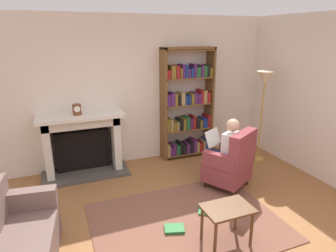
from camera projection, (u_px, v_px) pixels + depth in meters
The scene contains 12 objects.
ground at pixel (197, 236), 3.58m from camera, with size 14.00×14.00×0.00m, color #966036.
back_wall at pixel (136, 91), 5.43m from camera, with size 5.60×0.10×2.70m, color silver.
side_wall_right at pixel (300, 93), 5.21m from camera, with size 0.10×5.20×2.70m, color silver.
area_rug at pixel (186, 222), 3.84m from camera, with size 2.40×1.80×0.01m, color brown.
fireplace at pixel (83, 142), 5.07m from camera, with size 1.45×0.64×1.09m.
mantel_clock at pixel (77, 109), 4.78m from camera, with size 0.14×0.14×0.18m.
bookshelf at pixel (187, 106), 5.68m from camera, with size 1.02×0.32×2.14m.
armchair_reading at pixel (231, 163), 4.60m from camera, with size 0.86×0.86×0.97m.
seated_reader at pixel (225, 149), 4.61m from camera, with size 0.54×0.59×1.14m.
side_table at pixel (227, 213), 3.34m from camera, with size 0.56×0.39×0.48m.
scattered_books at pixel (191, 220), 3.85m from camera, with size 0.90×0.46×0.04m.
floor_lamp at pixel (264, 86), 5.32m from camera, with size 0.32×0.32×1.72m.
Camera 1 is at (-1.44, -2.66, 2.36)m, focal length 31.31 mm.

